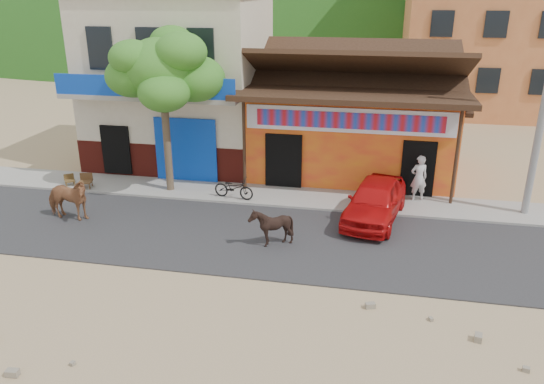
{
  "coord_description": "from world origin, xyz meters",
  "views": [
    {
      "loc": [
        2.88,
        -12.12,
        7.37
      ],
      "look_at": [
        -0.08,
        3.0,
        1.4
      ],
      "focal_mm": 35.0,
      "sensor_mm": 36.0,
      "label": 1
    }
  ],
  "objects_px": {
    "tree": "(165,112)",
    "cafe_chair_left": "(85,175)",
    "cow_dark": "(271,227)",
    "scooter": "(234,188)",
    "cafe_chair_right": "(69,176)",
    "red_car": "(375,200)",
    "pedestrian": "(419,178)",
    "cow_tan": "(67,199)"
  },
  "relations": [
    {
      "from": "cafe_chair_right",
      "to": "cow_tan",
      "type": "bearing_deg",
      "value": -97.96
    },
    {
      "from": "cow_dark",
      "to": "cafe_chair_left",
      "type": "relative_size",
      "value": 1.2
    },
    {
      "from": "red_car",
      "to": "cafe_chair_left",
      "type": "height_order",
      "value": "red_car"
    },
    {
      "from": "tree",
      "to": "pedestrian",
      "type": "height_order",
      "value": "tree"
    },
    {
      "from": "cafe_chair_right",
      "to": "tree",
      "type": "bearing_deg",
      "value": -33.2
    },
    {
      "from": "tree",
      "to": "cafe_chair_left",
      "type": "bearing_deg",
      "value": -171.27
    },
    {
      "from": "tree",
      "to": "cow_dark",
      "type": "relative_size",
      "value": 4.91
    },
    {
      "from": "cow_dark",
      "to": "red_car",
      "type": "relative_size",
      "value": 0.3
    },
    {
      "from": "tree",
      "to": "red_car",
      "type": "xyz_separation_m",
      "value": [
        7.71,
        -1.19,
        -2.4
      ]
    },
    {
      "from": "cafe_chair_left",
      "to": "cafe_chair_right",
      "type": "bearing_deg",
      "value": 154.33
    },
    {
      "from": "tree",
      "to": "scooter",
      "type": "xyz_separation_m",
      "value": [
        2.63,
        -0.43,
        -2.6
      ]
    },
    {
      "from": "cow_tan",
      "to": "pedestrian",
      "type": "height_order",
      "value": "pedestrian"
    },
    {
      "from": "red_car",
      "to": "pedestrian",
      "type": "relative_size",
      "value": 2.37
    },
    {
      "from": "tree",
      "to": "cafe_chair_right",
      "type": "bearing_deg",
      "value": -174.9
    },
    {
      "from": "pedestrian",
      "to": "tree",
      "type": "bearing_deg",
      "value": -13.01
    },
    {
      "from": "tree",
      "to": "cafe_chair_right",
      "type": "relative_size",
      "value": 7.51
    },
    {
      "from": "pedestrian",
      "to": "cow_tan",
      "type": "bearing_deg",
      "value": 1.18
    },
    {
      "from": "cow_dark",
      "to": "cafe_chair_left",
      "type": "height_order",
      "value": "cow_dark"
    },
    {
      "from": "cow_tan",
      "to": "cafe_chair_right",
      "type": "relative_size",
      "value": 2.18
    },
    {
      "from": "cafe_chair_left",
      "to": "cafe_chair_right",
      "type": "relative_size",
      "value": 1.27
    },
    {
      "from": "pedestrian",
      "to": "cow_dark",
      "type": "bearing_deg",
      "value": 26.98
    },
    {
      "from": "cow_tan",
      "to": "cafe_chair_right",
      "type": "height_order",
      "value": "cow_tan"
    },
    {
      "from": "cow_tan",
      "to": "pedestrian",
      "type": "relative_size",
      "value": 1.03
    },
    {
      "from": "red_car",
      "to": "scooter",
      "type": "bearing_deg",
      "value": -176.86
    },
    {
      "from": "cow_dark",
      "to": "cafe_chair_left",
      "type": "xyz_separation_m",
      "value": [
        -7.93,
        3.24,
        -0.02
      ]
    },
    {
      "from": "cafe_chair_left",
      "to": "red_car",
      "type": "bearing_deg",
      "value": -18.61
    },
    {
      "from": "cafe_chair_right",
      "to": "cafe_chair_left",
      "type": "bearing_deg",
      "value": -48.95
    },
    {
      "from": "cow_dark",
      "to": "pedestrian",
      "type": "bearing_deg",
      "value": 148.31
    },
    {
      "from": "tree",
      "to": "cow_tan",
      "type": "xyz_separation_m",
      "value": [
        -2.36,
        -3.17,
        -2.35
      ]
    },
    {
      "from": "tree",
      "to": "cafe_chair_left",
      "type": "relative_size",
      "value": 5.92
    },
    {
      "from": "scooter",
      "to": "cafe_chair_left",
      "type": "distance_m",
      "value": 5.89
    },
    {
      "from": "tree",
      "to": "cow_tan",
      "type": "height_order",
      "value": "tree"
    },
    {
      "from": "red_car",
      "to": "pedestrian",
      "type": "height_order",
      "value": "pedestrian"
    },
    {
      "from": "cow_tan",
      "to": "cafe_chair_right",
      "type": "xyz_separation_m",
      "value": [
        -1.65,
        2.82,
        -0.25
      ]
    },
    {
      "from": "cow_dark",
      "to": "pedestrian",
      "type": "height_order",
      "value": "pedestrian"
    },
    {
      "from": "tree",
      "to": "cafe_chair_right",
      "type": "xyz_separation_m",
      "value": [
        -4.01,
        -0.36,
        -2.6
      ]
    },
    {
      "from": "cow_dark",
      "to": "cafe_chair_right",
      "type": "relative_size",
      "value": 1.53
    },
    {
      "from": "scooter",
      "to": "cow_dark",
      "type": "bearing_deg",
      "value": -138.69
    },
    {
      "from": "scooter",
      "to": "cafe_chair_left",
      "type": "height_order",
      "value": "cafe_chair_left"
    },
    {
      "from": "pedestrian",
      "to": "cafe_chair_right",
      "type": "xyz_separation_m",
      "value": [
        -13.23,
        -1.04,
        -0.45
      ]
    },
    {
      "from": "cow_tan",
      "to": "red_car",
      "type": "distance_m",
      "value": 10.27
    },
    {
      "from": "tree",
      "to": "pedestrian",
      "type": "bearing_deg",
      "value": 4.2
    }
  ]
}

